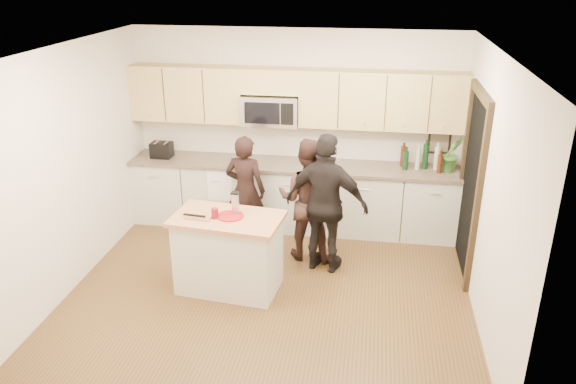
% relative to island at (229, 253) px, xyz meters
% --- Properties ---
extents(floor, '(4.50, 4.50, 0.00)m').
position_rel_island_xyz_m(floor, '(0.47, 0.04, -0.45)').
color(floor, brown).
rests_on(floor, ground).
extents(room_shell, '(4.52, 4.02, 2.71)m').
position_rel_island_xyz_m(room_shell, '(0.47, 0.04, 1.28)').
color(room_shell, beige).
rests_on(room_shell, ground).
extents(back_cabinetry, '(4.50, 0.66, 0.94)m').
position_rel_island_xyz_m(back_cabinetry, '(0.47, 1.73, 0.02)').
color(back_cabinetry, beige).
rests_on(back_cabinetry, ground).
extents(upper_cabinetry, '(4.50, 0.33, 0.75)m').
position_rel_island_xyz_m(upper_cabinetry, '(0.50, 1.87, 1.39)').
color(upper_cabinetry, tan).
rests_on(upper_cabinetry, ground).
extents(microwave, '(0.76, 0.41, 0.40)m').
position_rel_island_xyz_m(microwave, '(0.16, 1.84, 1.20)').
color(microwave, silver).
rests_on(microwave, ground).
extents(doorway, '(0.06, 1.25, 2.20)m').
position_rel_island_xyz_m(doorway, '(2.70, 0.94, 0.70)').
color(doorway, black).
rests_on(doorway, ground).
extents(framed_picture, '(0.30, 0.03, 0.38)m').
position_rel_island_xyz_m(framed_picture, '(2.42, 2.02, 0.83)').
color(framed_picture, black).
rests_on(framed_picture, ground).
extents(dish_towel, '(0.34, 0.60, 0.48)m').
position_rel_island_xyz_m(dish_towel, '(-0.48, 1.54, 0.35)').
color(dish_towel, white).
rests_on(dish_towel, ground).
extents(island, '(1.27, 0.83, 0.90)m').
position_rel_island_xyz_m(island, '(0.00, 0.00, 0.00)').
color(island, beige).
rests_on(island, ground).
extents(red_plate, '(0.30, 0.30, 0.02)m').
position_rel_island_xyz_m(red_plate, '(0.04, 0.01, 0.45)').
color(red_plate, maroon).
rests_on(red_plate, island).
extents(box_grater, '(0.09, 0.07, 0.25)m').
position_rel_island_xyz_m(box_grater, '(0.08, 0.08, 0.59)').
color(box_grater, silver).
rests_on(box_grater, red_plate).
extents(drink_glass, '(0.08, 0.08, 0.11)m').
position_rel_island_xyz_m(drink_glass, '(-0.12, -0.05, 0.50)').
color(drink_glass, maroon).
rests_on(drink_glass, island).
extents(cutting_board, '(0.30, 0.23, 0.02)m').
position_rel_island_xyz_m(cutting_board, '(-0.30, -0.05, 0.46)').
color(cutting_board, '#A76E45').
rests_on(cutting_board, island).
extents(tongs, '(0.26, 0.05, 0.02)m').
position_rel_island_xyz_m(tongs, '(-0.35, -0.08, 0.47)').
color(tongs, black).
rests_on(tongs, cutting_board).
extents(knife, '(0.20, 0.04, 0.01)m').
position_rel_island_xyz_m(knife, '(-0.29, -0.14, 0.47)').
color(knife, silver).
rests_on(knife, cutting_board).
extents(toaster, '(0.29, 0.22, 0.22)m').
position_rel_island_xyz_m(toaster, '(-1.38, 1.71, 0.59)').
color(toaster, black).
rests_on(toaster, back_cabinetry).
extents(bottle_cluster, '(0.53, 0.26, 0.40)m').
position_rel_island_xyz_m(bottle_cluster, '(2.18, 1.78, 0.66)').
color(bottle_cluster, black).
rests_on(bottle_cluster, back_cabinetry).
extents(orchid, '(0.33, 0.31, 0.48)m').
position_rel_island_xyz_m(orchid, '(2.57, 1.76, 0.73)').
color(orchid, '#3D762F').
rests_on(orchid, back_cabinetry).
extents(woman_left, '(0.58, 0.41, 1.47)m').
position_rel_island_xyz_m(woman_left, '(-0.07, 1.17, 0.28)').
color(woman_left, black).
rests_on(woman_left, ground).
extents(woman_center, '(0.81, 0.66, 1.56)m').
position_rel_island_xyz_m(woman_center, '(0.78, 0.89, 0.33)').
color(woman_center, '#331E19').
rests_on(woman_center, ground).
extents(woman_right, '(1.07, 0.64, 1.71)m').
position_rel_island_xyz_m(woman_right, '(1.04, 0.62, 0.40)').
color(woman_right, black).
rests_on(woman_right, ground).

